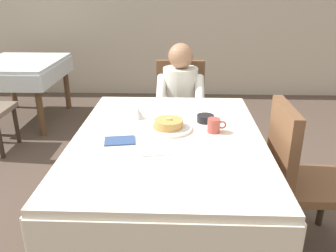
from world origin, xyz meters
The scene contains 15 objects.
ground_plane centered at (0.00, 0.00, 0.00)m, with size 14.00×14.00×0.00m, color brown.
dining_table_main centered at (0.00, 0.00, 0.65)m, with size 1.12×1.52×0.74m.
chair_diner centered at (0.07, 1.17, 0.53)m, with size 0.44×0.45×0.93m.
diner_person centered at (0.07, 1.01, 0.67)m, with size 0.40×0.43×1.12m.
chair_right_side centered at (0.77, 0.00, 0.53)m, with size 0.45×0.44×0.93m.
plate_breakfast centered at (0.00, 0.09, 0.75)m, with size 0.28×0.28×0.02m, color white.
breakfast_stack centered at (0.00, 0.09, 0.78)m, with size 0.18×0.18×0.06m.
cup_coffee centered at (0.27, 0.06, 0.78)m, with size 0.11×0.08×0.08m.
bowl_butter centered at (0.23, 0.23, 0.76)m, with size 0.11×0.11×0.04m, color black.
syrup_pitcher centered at (-0.21, 0.28, 0.78)m, with size 0.08×0.08×0.07m.
fork_left_of_plate centered at (-0.19, 0.07, 0.74)m, with size 0.18×0.01×0.01m, color silver.
knife_right_of_plate centered at (0.19, 0.07, 0.74)m, with size 0.20×0.01×0.01m, color silver.
spoon_near_edge centered at (-0.05, -0.26, 0.74)m, with size 0.15×0.01×0.01m, color silver.
napkin_folded centered at (-0.27, -0.09, 0.74)m, with size 0.17×0.12×0.01m, color #334C7F.
background_table_far centered at (-1.83, 2.12, 0.62)m, with size 0.92×1.12×0.74m.
Camera 1 is at (0.07, -1.86, 1.55)m, focal length 37.05 mm.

